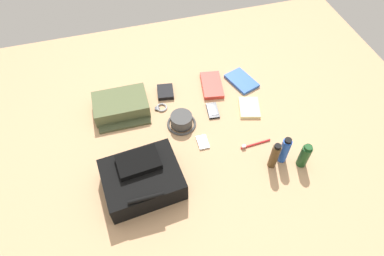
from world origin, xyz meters
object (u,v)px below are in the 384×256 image
object	(u,v)px
toiletry_pouch	(121,106)
cell_phone	(213,111)
cologne_bottle	(274,156)
travel_guidebook	(212,85)
backpack	(142,179)
deodorant_spray	(285,150)
toothbrush	(254,144)
notepad	(249,107)
wallet	(165,92)
shampoo_bottle	(304,156)
media_player	(203,142)
wristwatch	(161,108)
bucket_hat	(181,121)
paperback_novel	(242,81)

from	to	relation	value
toiletry_pouch	cell_phone	world-z (taller)	toiletry_pouch
cologne_bottle	travel_guidebook	distance (m)	0.61
backpack	deodorant_spray	bearing A→B (deg)	176.45
deodorant_spray	toothbrush	size ratio (longest dim) A/B	1.00
deodorant_spray	travel_guidebook	distance (m)	0.60
toiletry_pouch	travel_guidebook	distance (m)	0.54
cell_phone	notepad	bearing A→B (deg)	170.12
deodorant_spray	wallet	xyz separation A→B (m)	(0.45, -0.60, -0.07)
travel_guidebook	wallet	world-z (taller)	same
shampoo_bottle	cologne_bottle	distance (m)	0.15
shampoo_bottle	notepad	size ratio (longest dim) A/B	0.97
toiletry_pouch	media_player	xyz separation A→B (m)	(-0.37, 0.33, -0.03)
notepad	shampoo_bottle	bearing A→B (deg)	120.73
cologne_bottle	wristwatch	xyz separation A→B (m)	(0.44, -0.51, -0.07)
cologne_bottle	bucket_hat	bearing A→B (deg)	-45.43
cell_phone	toothbrush	bearing A→B (deg)	115.65
backpack	cell_phone	bearing A→B (deg)	-142.50
backpack	media_player	size ratio (longest dim) A/B	4.32
toiletry_pouch	bucket_hat	size ratio (longest dim) A/B	1.89
toiletry_pouch	shampoo_bottle	xyz separation A→B (m)	(-0.79, 0.58, 0.03)
bucket_hat	cell_phone	xyz separation A→B (m)	(-0.19, -0.04, -0.02)
shampoo_bottle	deodorant_spray	world-z (taller)	deodorant_spray
deodorant_spray	bucket_hat	bearing A→B (deg)	-39.60
toiletry_pouch	shampoo_bottle	world-z (taller)	shampoo_bottle
deodorant_spray	toothbrush	world-z (taller)	deodorant_spray
bucket_hat	media_player	world-z (taller)	bucket_hat
cologne_bottle	travel_guidebook	size ratio (longest dim) A/B	0.74
toiletry_pouch	travel_guidebook	bearing A→B (deg)	-175.65
bucket_hat	wristwatch	world-z (taller)	bucket_hat
media_player	notepad	bearing A→B (deg)	-154.18
travel_guidebook	media_player	xyz separation A→B (m)	(0.17, 0.37, -0.01)
toothbrush	shampoo_bottle	bearing A→B (deg)	137.28
wristwatch	toothbrush	size ratio (longest dim) A/B	0.43
toiletry_pouch	notepad	distance (m)	0.71
shampoo_bottle	toothbrush	bearing A→B (deg)	-42.72
toiletry_pouch	wristwatch	xyz separation A→B (m)	(-0.21, 0.04, -0.03)
shampoo_bottle	cologne_bottle	world-z (taller)	cologne_bottle
toothbrush	wristwatch	bearing A→B (deg)	-42.93
cologne_bottle	media_player	world-z (taller)	cologne_bottle
deodorant_spray	notepad	world-z (taller)	deodorant_spray
paperback_novel	backpack	bearing A→B (deg)	37.05
bucket_hat	backpack	bearing A→B (deg)	49.10
wristwatch	toothbrush	distance (m)	0.55
bucket_hat	travel_guidebook	bearing A→B (deg)	-136.95
deodorant_spray	wristwatch	bearing A→B (deg)	-44.40
deodorant_spray	media_player	distance (m)	0.41
cell_phone	notepad	size ratio (longest dim) A/B	0.77
travel_guidebook	toothbrush	distance (m)	0.46
backpack	paperback_novel	size ratio (longest dim) A/B	1.70
paperback_novel	toothbrush	size ratio (longest dim) A/B	1.32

